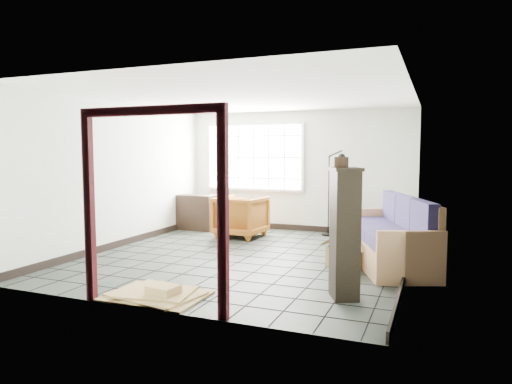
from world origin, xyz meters
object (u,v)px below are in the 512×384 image
at_px(futon_sofa, 391,240).
at_px(armchair, 241,214).
at_px(side_table, 349,220).
at_px(tall_shelf, 345,232).

height_order(futon_sofa, armchair, futon_sofa).
bearing_deg(futon_sofa, armchair, 137.00).
xyz_separation_m(futon_sofa, side_table, (-0.94, 1.55, 0.03)).
xyz_separation_m(side_table, tall_shelf, (0.58, -3.46, 0.38)).
bearing_deg(tall_shelf, futon_sofa, 54.55).
xyz_separation_m(futon_sofa, tall_shelf, (-0.36, -1.91, 0.40)).
distance_m(armchair, tall_shelf, 4.14).
height_order(futon_sofa, tall_shelf, tall_shelf).
distance_m(futon_sofa, tall_shelf, 1.98).
relative_size(futon_sofa, armchair, 2.74).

